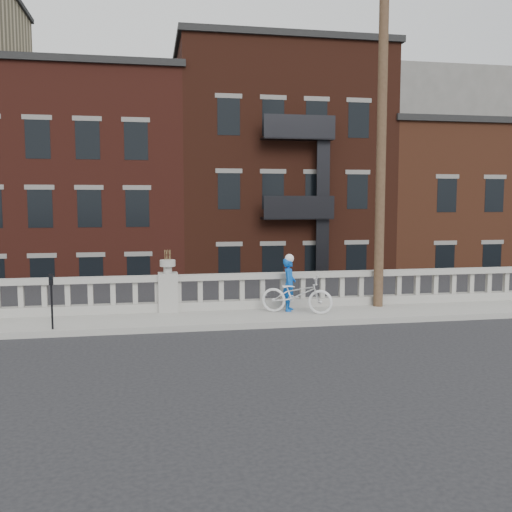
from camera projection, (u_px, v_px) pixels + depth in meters
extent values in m
plane|color=black|center=(174.00, 352.00, 12.42)|extent=(120.00, 120.00, 0.00)
cube|color=gray|center=(170.00, 321.00, 15.35)|extent=(32.00, 2.20, 0.15)
cube|color=gray|center=(168.00, 307.00, 16.26)|extent=(28.00, 0.34, 0.25)
cube|color=gray|center=(168.00, 278.00, 16.18)|extent=(28.00, 0.34, 0.16)
cube|color=gray|center=(168.00, 292.00, 16.21)|extent=(0.55, 0.55, 1.10)
cylinder|color=gray|center=(168.00, 269.00, 16.15)|extent=(0.24, 0.24, 0.20)
cylinder|color=gray|center=(168.00, 263.00, 16.13)|extent=(0.44, 0.44, 0.18)
cube|color=#605E59|center=(169.00, 394.00, 16.86)|extent=(36.00, 0.50, 5.15)
cube|color=black|center=(159.00, 328.00, 38.32)|extent=(80.00, 44.00, 0.50)
cube|color=#595651|center=(110.00, 375.00, 20.62)|extent=(16.00, 7.00, 4.00)
cube|color=#595651|center=(419.00, 192.00, 48.26)|extent=(14.00, 14.00, 18.00)
cube|color=#471B14|center=(84.00, 224.00, 31.02)|extent=(10.00, 14.00, 14.00)
cube|color=black|center=(80.00, 90.00, 30.32)|extent=(10.30, 14.30, 0.30)
cube|color=#3B1910|center=(264.00, 210.00, 32.76)|extent=(10.00, 14.00, 15.50)
cube|color=black|center=(264.00, 69.00, 31.99)|extent=(10.30, 14.30, 0.30)
cube|color=#5D2E1C|center=(425.00, 238.00, 34.75)|extent=(10.00, 14.00, 12.00)
cube|color=black|center=(428.00, 136.00, 34.15)|extent=(10.30, 14.30, 0.30)
cylinder|color=#422D1E|center=(381.00, 137.00, 16.56)|extent=(0.28, 0.28, 10.00)
cylinder|color=black|center=(52.00, 307.00, 13.93)|extent=(0.05, 0.05, 1.10)
cube|color=black|center=(51.00, 280.00, 13.87)|extent=(0.10, 0.08, 0.26)
cube|color=black|center=(51.00, 278.00, 13.82)|extent=(0.06, 0.01, 0.08)
imported|color=silver|center=(297.00, 294.00, 15.96)|extent=(2.12, 1.49, 1.06)
imported|color=#0B4BAF|center=(289.00, 284.00, 16.27)|extent=(0.55, 0.65, 1.52)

